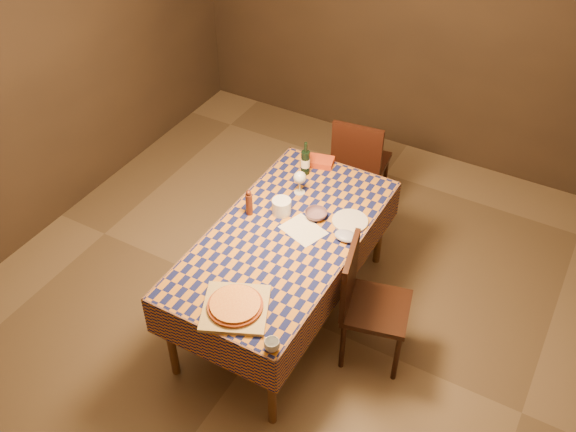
{
  "coord_description": "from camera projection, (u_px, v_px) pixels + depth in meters",
  "views": [
    {
      "loc": [
        1.57,
        -2.75,
        3.66
      ],
      "look_at": [
        0.0,
        0.05,
        0.9
      ],
      "focal_mm": 40.0,
      "sensor_mm": 36.0,
      "label": 1
    }
  ],
  "objects": [
    {
      "name": "flour_patch",
      "position": [
        303.0,
        230.0,
        4.32
      ],
      "size": [
        0.33,
        0.29,
        0.0
      ],
      "primitive_type": "cube",
      "rotation": [
        0.0,
        0.0,
        -0.33
      ],
      "color": "silver",
      "rests_on": "dining_table"
    },
    {
      "name": "takeout_container",
      "position": [
        321.0,
        162.0,
        4.87
      ],
      "size": [
        0.22,
        0.18,
        0.05
      ],
      "primitive_type": "cube",
      "rotation": [
        0.0,
        0.0,
        0.24
      ],
      "color": "#B13917",
      "rests_on": "dining_table"
    },
    {
      "name": "tumbler",
      "position": [
        272.0,
        345.0,
        3.54
      ],
      "size": [
        0.1,
        0.1,
        0.07
      ],
      "primitive_type": "imported",
      "rotation": [
        0.0,
        0.0,
        0.05
      ],
      "color": "silver",
      "rests_on": "dining_table"
    },
    {
      "name": "dining_table",
      "position": [
        284.0,
        243.0,
        4.33
      ],
      "size": [
        0.94,
        1.84,
        0.77
      ],
      "color": "brown",
      "rests_on": "ground"
    },
    {
      "name": "pizza",
      "position": [
        235.0,
        305.0,
        3.76
      ],
      "size": [
        0.34,
        0.34,
        0.03
      ],
      "color": "#8F3917",
      "rests_on": "cutting_board"
    },
    {
      "name": "flour_bag",
      "position": [
        346.0,
        236.0,
        4.24
      ],
      "size": [
        0.17,
        0.14,
        0.05
      ],
      "primitive_type": "ellipsoid",
      "rotation": [
        0.0,
        0.0,
        -0.17
      ],
      "color": "#969CC0",
      "rests_on": "dining_table"
    },
    {
      "name": "pepper_mill",
      "position": [
        249.0,
        203.0,
        4.39
      ],
      "size": [
        0.05,
        0.05,
        0.2
      ],
      "color": "#4C2011",
      "rests_on": "dining_table"
    },
    {
      "name": "deli_tub",
      "position": [
        282.0,
        207.0,
        4.42
      ],
      "size": [
        0.17,
        0.17,
        0.11
      ],
      "primitive_type": "cylinder",
      "rotation": [
        0.0,
        0.0,
        0.36
      ],
      "color": "white",
      "rests_on": "dining_table"
    },
    {
      "name": "white_plate",
      "position": [
        350.0,
        221.0,
        4.38
      ],
      "size": [
        0.31,
        0.31,
        0.01
      ],
      "primitive_type": "cylinder",
      "rotation": [
        0.0,
        0.0,
        -0.33
      ],
      "color": "silver",
      "rests_on": "dining_table"
    },
    {
      "name": "room",
      "position": [
        284.0,
        165.0,
        3.9
      ],
      "size": [
        5.0,
        5.1,
        2.7
      ],
      "color": "brown",
      "rests_on": "ground"
    },
    {
      "name": "bowl",
      "position": [
        316.0,
        214.0,
        4.4
      ],
      "size": [
        0.16,
        0.16,
        0.05
      ],
      "primitive_type": "imported",
      "rotation": [
        0.0,
        0.0,
        -0.04
      ],
      "color": "#694B58",
      "rests_on": "dining_table"
    },
    {
      "name": "chair_far",
      "position": [
        359.0,
        161.0,
        5.35
      ],
      "size": [
        0.47,
        0.48,
        0.93
      ],
      "color": "black",
      "rests_on": "ground"
    },
    {
      "name": "chair_right",
      "position": [
        365.0,
        298.0,
        4.18
      ],
      "size": [
        0.51,
        0.51,
        0.93
      ],
      "color": "black",
      "rests_on": "ground"
    },
    {
      "name": "wine_bottle",
      "position": [
        305.0,
        162.0,
        4.74
      ],
      "size": [
        0.09,
        0.09,
        0.27
      ],
      "color": "black",
      "rests_on": "dining_table"
    },
    {
      "name": "wine_glass",
      "position": [
        300.0,
        178.0,
        4.54
      ],
      "size": [
        0.09,
        0.09,
        0.18
      ],
      "color": "silver",
      "rests_on": "dining_table"
    },
    {
      "name": "cutting_board",
      "position": [
        235.0,
        308.0,
        3.78
      ],
      "size": [
        0.51,
        0.51,
        0.02
      ],
      "primitive_type": "cube",
      "rotation": [
        0.0,
        0.0,
        0.42
      ],
      "color": "tan",
      "rests_on": "dining_table"
    }
  ]
}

